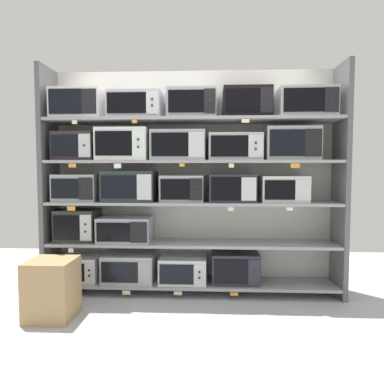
% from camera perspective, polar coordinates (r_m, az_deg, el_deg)
% --- Properties ---
extents(ground, '(7.04, 6.00, 0.02)m').
position_cam_1_polar(ground, '(3.11, -0.99, -22.03)').
color(ground, '#B2B7BC').
extents(back_panel, '(3.24, 0.04, 2.42)m').
position_cam_1_polar(back_panel, '(4.04, 0.17, 1.88)').
color(back_panel, beige).
rests_on(back_panel, ground).
extents(upright_left, '(0.05, 0.44, 2.42)m').
position_cam_1_polar(upright_left, '(4.17, -21.80, 1.67)').
color(upright_left, '#5B5B5E').
rests_on(upright_left, ground).
extents(upright_right, '(0.05, 0.44, 2.42)m').
position_cam_1_polar(upright_right, '(4.03, 22.61, 1.59)').
color(upright_right, '#5B5B5E').
rests_on(upright_right, ground).
extents(shelf_0, '(3.04, 0.44, 0.03)m').
position_cam_1_polar(shelf_0, '(3.99, -0.00, -14.27)').
color(shelf_0, '#99999E').
rests_on(shelf_0, ground).
extents(microwave_0, '(0.45, 0.35, 0.26)m').
position_cam_1_polar(microwave_0, '(4.19, -17.49, -11.48)').
color(microwave_0, silver).
rests_on(microwave_0, shelf_0).
extents(microwave_1, '(0.54, 0.42, 0.30)m').
position_cam_1_polar(microwave_1, '(4.03, -9.87, -11.69)').
color(microwave_1, '#A0A2A2').
rests_on(microwave_1, shelf_0).
extents(microwave_2, '(0.50, 0.41, 0.27)m').
position_cam_1_polar(microwave_2, '(3.95, -1.41, -12.18)').
color(microwave_2, silver).
rests_on(microwave_2, shelf_0).
extents(microwave_3, '(0.50, 0.34, 0.32)m').
position_cam_1_polar(microwave_3, '(3.94, 6.91, -11.86)').
color(microwave_3, '#2B2936').
rests_on(microwave_3, shelf_0).
extents(price_tag_0, '(0.08, 0.00, 0.04)m').
position_cam_1_polar(price_tag_0, '(4.03, -17.98, -14.88)').
color(price_tag_0, orange).
extents(price_tag_1, '(0.08, 0.00, 0.04)m').
position_cam_1_polar(price_tag_1, '(3.88, -10.41, -15.50)').
color(price_tag_1, beige).
extents(price_tag_2, '(0.08, 0.00, 0.04)m').
position_cam_1_polar(price_tag_2, '(3.80, -2.27, -15.83)').
color(price_tag_2, beige).
extents(price_tag_3, '(0.08, 0.00, 0.03)m').
position_cam_1_polar(price_tag_3, '(3.79, 6.73, -15.85)').
color(price_tag_3, orange).
extents(shelf_1, '(3.04, 0.44, 0.03)m').
position_cam_1_polar(shelf_1, '(3.88, -0.00, -8.14)').
color(shelf_1, '#99999E').
extents(microwave_4, '(0.43, 0.35, 0.34)m').
position_cam_1_polar(microwave_4, '(4.10, -17.77, -5.06)').
color(microwave_4, '#29342E').
rests_on(microwave_4, shelf_1).
extents(microwave_5, '(0.56, 0.43, 0.27)m').
position_cam_1_polar(microwave_5, '(3.95, -10.49, -5.81)').
color(microwave_5, '#989EAB').
rests_on(microwave_5, shelf_1).
extents(price_tag_4, '(0.05, 0.00, 0.04)m').
position_cam_1_polar(price_tag_4, '(3.93, -18.72, -8.80)').
color(price_tag_4, white).
extents(shelf_2, '(3.04, 0.44, 0.03)m').
position_cam_1_polar(shelf_2, '(3.81, -0.00, -1.72)').
color(shelf_2, '#99999E').
extents(microwave_6, '(0.46, 0.40, 0.29)m').
position_cam_1_polar(microwave_6, '(4.05, -17.67, 0.66)').
color(microwave_6, '#9AA7AA').
rests_on(microwave_6, shelf_2).
extents(microwave_7, '(0.55, 0.41, 0.32)m').
position_cam_1_polar(microwave_7, '(3.89, -9.85, 0.94)').
color(microwave_7, '#272F31').
rests_on(microwave_7, shelf_2).
extents(microwave_8, '(0.45, 0.36, 0.28)m').
position_cam_1_polar(microwave_8, '(3.80, -1.56, 0.58)').
color(microwave_8, '#B0B1B9').
rests_on(microwave_8, shelf_2).
extents(microwave_9, '(0.48, 0.42, 0.29)m').
position_cam_1_polar(microwave_9, '(3.80, 6.38, 0.66)').
color(microwave_9, '#2E2736').
rests_on(microwave_9, shelf_2).
extents(microwave_10, '(0.48, 0.36, 0.27)m').
position_cam_1_polar(microwave_10, '(3.87, 14.37, 0.47)').
color(microwave_10, silver).
rests_on(microwave_10, shelf_2).
extents(price_tag_5, '(0.08, 0.00, 0.05)m').
position_cam_1_polar(price_tag_5, '(3.86, -18.69, -2.50)').
color(price_tag_5, orange).
extents(price_tag_6, '(0.06, 0.00, 0.04)m').
position_cam_1_polar(price_tag_6, '(3.59, 6.17, -2.71)').
color(price_tag_6, beige).
extents(price_tag_7, '(0.06, 0.00, 0.03)m').
position_cam_1_polar(price_tag_7, '(3.67, 15.28, -2.63)').
color(price_tag_7, white).
extents(shelf_3, '(3.04, 0.44, 0.03)m').
position_cam_1_polar(shelf_3, '(3.80, -0.00, 4.83)').
color(shelf_3, '#99999E').
extents(microwave_11, '(0.44, 0.35, 0.30)m').
position_cam_1_polar(microwave_11, '(4.05, -17.96, 6.90)').
color(microwave_11, '#31272C').
rests_on(microwave_11, shelf_3).
extents(microwave_12, '(0.53, 0.44, 0.33)m').
position_cam_1_polar(microwave_12, '(3.90, -10.74, 7.41)').
color(microwave_12, silver).
rests_on(microwave_12, shelf_3).
extents(microwave_13, '(0.56, 0.43, 0.31)m').
position_cam_1_polar(microwave_13, '(3.81, -2.11, 7.38)').
color(microwave_13, '#9BA3A4').
rests_on(microwave_13, shelf_3).
extents(microwave_14, '(0.55, 0.38, 0.28)m').
position_cam_1_polar(microwave_14, '(3.80, 6.86, 7.12)').
color(microwave_14, '#B5B9B9').
rests_on(microwave_14, shelf_3).
extents(microwave_15, '(0.54, 0.36, 0.34)m').
position_cam_1_polar(microwave_15, '(3.89, 15.53, 7.39)').
color(microwave_15, '#A2A2A4').
rests_on(microwave_15, shelf_3).
extents(price_tag_8, '(0.08, 0.00, 0.04)m').
position_cam_1_polar(price_tag_8, '(3.83, -18.53, 4.03)').
color(price_tag_8, orange).
extents(price_tag_9, '(0.07, 0.00, 0.05)m').
position_cam_1_polar(price_tag_9, '(3.68, -11.77, 4.10)').
color(price_tag_9, white).
extents(price_tag_10, '(0.05, 0.00, 0.03)m').
position_cam_1_polar(price_tag_10, '(3.58, -1.61, 4.32)').
color(price_tag_10, orange).
extents(price_tag_11, '(0.05, 0.00, 0.04)m').
position_cam_1_polar(price_tag_11, '(3.57, 6.30, 4.22)').
color(price_tag_11, beige).
extents(price_tag_12, '(0.09, 0.00, 0.05)m').
position_cam_1_polar(price_tag_12, '(3.66, 16.10, 4.05)').
color(price_tag_12, orange).
extents(shelf_4, '(3.04, 0.44, 0.03)m').
position_cam_1_polar(shelf_4, '(3.83, -0.00, 11.36)').
color(shelf_4, '#99999E').
extents(microwave_16, '(0.52, 0.42, 0.31)m').
position_cam_1_polar(microwave_16, '(4.09, -17.54, 13.09)').
color(microwave_16, silver).
rests_on(microwave_16, shelf_4).
extents(microwave_17, '(0.56, 0.37, 0.28)m').
position_cam_1_polar(microwave_17, '(3.92, -8.98, 13.43)').
color(microwave_17, '#B6B2C1').
rests_on(microwave_17, shelf_4).
extents(microwave_18, '(0.50, 0.37, 0.30)m').
position_cam_1_polar(microwave_18, '(3.85, 0.03, 13.81)').
color(microwave_18, '#A3A2AE').
rests_on(microwave_18, shelf_4).
extents(microwave_19, '(0.49, 0.36, 0.31)m').
position_cam_1_polar(microwave_19, '(3.87, 8.71, 13.78)').
color(microwave_19, black).
rests_on(microwave_19, shelf_4).
extents(microwave_20, '(0.57, 0.42, 0.30)m').
position_cam_1_polar(microwave_20, '(3.97, 17.59, 13.30)').
color(microwave_20, '#9CA7A5').
rests_on(microwave_20, shelf_4).
extents(price_tag_13, '(0.05, 0.00, 0.04)m').
position_cam_1_polar(price_tag_13, '(3.84, -18.20, 10.55)').
color(price_tag_13, beige).
extents(price_tag_14, '(0.05, 0.00, 0.03)m').
position_cam_1_polar(price_tag_14, '(3.67, -9.15, 11.05)').
color(price_tag_14, orange).
extents(price_tag_15, '(0.08, 0.00, 0.04)m').
position_cam_1_polar(price_tag_15, '(3.61, 8.52, 11.16)').
color(price_tag_15, beige).
extents(shipping_carton, '(0.40, 0.40, 0.53)m').
position_cam_1_polar(shipping_carton, '(3.55, -21.41, -14.17)').
color(shipping_carton, tan).
rests_on(shipping_carton, ground).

